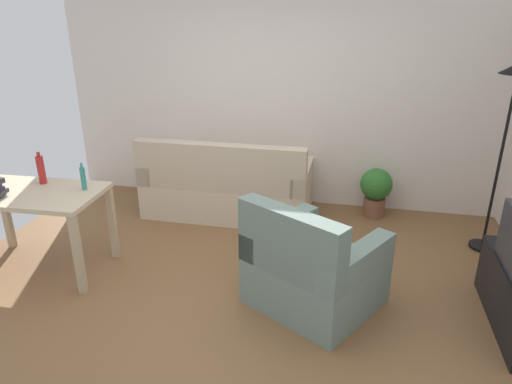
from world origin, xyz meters
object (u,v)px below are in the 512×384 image
armchair (311,270)px  potted_plant (376,189)px  bottle_red (41,170)px  bottle_tall (83,178)px  torchiere_lamp (511,108)px  couch (227,189)px  desk (33,203)px

armchair → potted_plant: bearing=-75.4°
armchair → bottle_red: bearing=24.8°
potted_plant → bottle_tall: bottle_tall is taller
torchiere_lamp → couch: bearing=175.0°
desk → potted_plant: 3.53m
torchiere_lamp → bottle_red: size_ratio=6.12×
couch → bottle_tall: bottle_tall is taller
torchiere_lamp → desk: 4.33m
desk → bottle_tall: bearing=16.0°
desk → potted_plant: size_ratio=2.15×
potted_plant → armchair: bearing=-105.9°
armchair → bottle_tall: 2.11m
armchair → bottle_tall: (-2.03, 0.19, 0.55)m
couch → bottle_red: bearing=44.2°
torchiere_lamp → bottle_tall: 3.84m
desk → bottle_red: 0.32m
couch → desk: bearing=48.7°
couch → armchair: size_ratio=1.55×
torchiere_lamp → armchair: bearing=-140.3°
potted_plant → bottle_red: (-3.02, -1.63, 0.56)m
bottle_tall → armchair: bearing=-5.3°
armchair → bottle_red: 2.56m
bottle_red → bottle_tall: size_ratio=1.21×
torchiere_lamp → bottle_tall: size_ratio=7.39×
potted_plant → armchair: 1.95m
bottle_red → armchair: bearing=-5.7°
bottle_tall → potted_plant: bearing=33.3°
desk → armchair: size_ratio=1.02×
potted_plant → couch: bearing=-169.4°
couch → potted_plant: 1.70m
couch → torchiere_lamp: size_ratio=1.03×
couch → bottle_red: (-1.35, -1.32, 0.59)m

